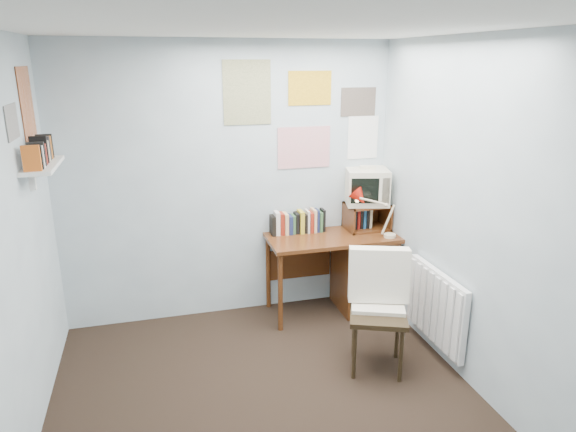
% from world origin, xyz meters
% --- Properties ---
extents(ground, '(3.50, 3.50, 0.00)m').
position_xyz_m(ground, '(0.00, 0.00, 0.00)').
color(ground, black).
rests_on(ground, ground).
extents(back_wall, '(3.00, 0.02, 2.50)m').
position_xyz_m(back_wall, '(0.00, 1.75, 1.25)').
color(back_wall, silver).
rests_on(back_wall, ground).
extents(right_wall, '(0.02, 3.50, 2.50)m').
position_xyz_m(right_wall, '(1.50, 0.00, 1.25)').
color(right_wall, silver).
rests_on(right_wall, ground).
extents(ceiling, '(3.00, 3.50, 0.02)m').
position_xyz_m(ceiling, '(0.00, 0.00, 2.50)').
color(ceiling, white).
rests_on(ceiling, back_wall).
extents(desk, '(1.20, 0.55, 0.76)m').
position_xyz_m(desk, '(1.17, 1.48, 0.41)').
color(desk, '#5C2F15').
rests_on(desk, ground).
extents(desk_chair, '(0.60, 0.59, 0.91)m').
position_xyz_m(desk_chair, '(0.91, 0.47, 0.46)').
color(desk_chair, black).
rests_on(desk_chair, ground).
extents(desk_lamp, '(0.33, 0.30, 0.40)m').
position_xyz_m(desk_lamp, '(1.40, 1.31, 0.96)').
color(desk_lamp, red).
rests_on(desk_lamp, desk).
extents(tv_riser, '(0.40, 0.30, 0.25)m').
position_xyz_m(tv_riser, '(1.29, 1.59, 0.89)').
color(tv_riser, '#5C2F15').
rests_on(tv_riser, desk).
extents(crt_tv, '(0.46, 0.44, 0.37)m').
position_xyz_m(crt_tv, '(1.28, 1.61, 1.19)').
color(crt_tv, beige).
rests_on(crt_tv, tv_riser).
extents(book_row, '(0.60, 0.14, 0.22)m').
position_xyz_m(book_row, '(0.66, 1.66, 0.87)').
color(book_row, '#5C2F15').
rests_on(book_row, desk).
extents(radiator, '(0.09, 0.80, 0.60)m').
position_xyz_m(radiator, '(1.46, 0.55, 0.42)').
color(radiator, white).
rests_on(radiator, right_wall).
extents(wall_shelf, '(0.20, 0.62, 0.24)m').
position_xyz_m(wall_shelf, '(-1.40, 1.10, 1.62)').
color(wall_shelf, white).
rests_on(wall_shelf, left_wall).
extents(posters_back, '(1.20, 0.01, 0.90)m').
position_xyz_m(posters_back, '(0.70, 1.74, 1.85)').
color(posters_back, white).
rests_on(posters_back, back_wall).
extents(posters_left, '(0.01, 0.70, 0.60)m').
position_xyz_m(posters_left, '(-1.49, 1.10, 2.00)').
color(posters_left, white).
rests_on(posters_left, left_wall).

